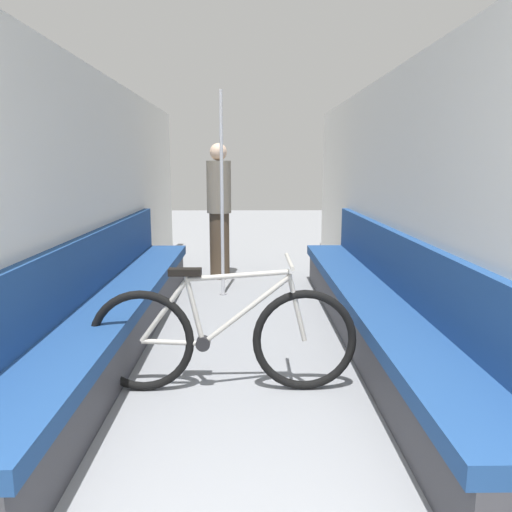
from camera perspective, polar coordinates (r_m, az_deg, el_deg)
name	(u,v)px	position (r m, az deg, el deg)	size (l,w,h in m)	color
wall_left	(66,209)	(3.86, -20.86, 5.02)	(0.10, 9.19, 2.20)	silver
wall_right	(422,209)	(3.84, 18.43, 5.15)	(0.10, 9.19, 2.20)	silver
bench_seat_row_left	(115,311)	(4.08, -15.83, -6.05)	(0.49, 4.58, 0.89)	#3D3D42
bench_seat_row_right	(375,310)	(4.07, 13.47, -5.99)	(0.49, 4.58, 0.89)	#3D3D42
bicycle	(223,337)	(3.17, -3.80, -9.27)	(1.68, 0.46, 0.85)	black
grab_pole_near	(222,198)	(5.37, -3.91, 6.60)	(0.08, 0.08, 2.18)	gray
passenger_standing	(219,210)	(6.22, -4.24, 5.29)	(0.30, 0.30, 1.67)	#473828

